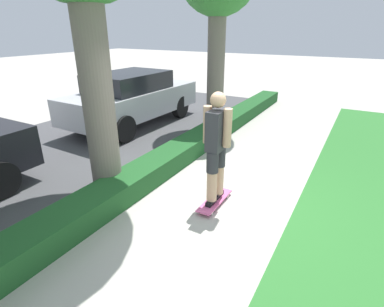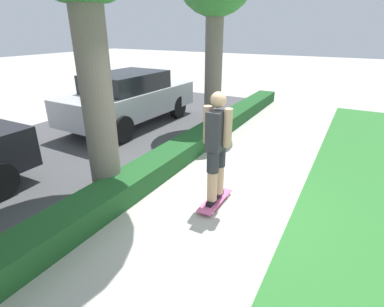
{
  "view_description": "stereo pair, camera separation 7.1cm",
  "coord_description": "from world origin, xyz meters",
  "views": [
    {
      "loc": [
        -3.84,
        -1.61,
        2.65
      ],
      "look_at": [
        -0.01,
        0.6,
        0.8
      ],
      "focal_mm": 28.0,
      "sensor_mm": 36.0,
      "label": 1
    },
    {
      "loc": [
        -3.88,
        -1.55,
        2.65
      ],
      "look_at": [
        -0.01,
        0.6,
        0.8
      ],
      "focal_mm": 28.0,
      "sensor_mm": 36.0,
      "label": 2
    }
  ],
  "objects": [
    {
      "name": "hedge_row",
      "position": [
        0.0,
        1.6,
        0.19
      ],
      "size": [
        15.8,
        0.6,
        0.37
      ],
      "color": "#1E5123",
      "rests_on": "ground_plane"
    },
    {
      "name": "skateboard",
      "position": [
        -0.04,
        0.16,
        0.07
      ],
      "size": [
        0.86,
        0.24,
        0.08
      ],
      "color": "#DB5B93",
      "rests_on": "ground_plane"
    },
    {
      "name": "skater_person",
      "position": [
        -0.04,
        0.16,
        1.02
      ],
      "size": [
        0.51,
        0.45,
        1.76
      ],
      "color": "black",
      "rests_on": "skateboard"
    },
    {
      "name": "street_asphalt",
      "position": [
        0.0,
        4.2,
        0.0
      ],
      "size": [
        15.8,
        5.0,
        0.01
      ],
      "color": "#474749",
      "rests_on": "ground_plane"
    },
    {
      "name": "parked_car_middle",
      "position": [
        2.73,
        4.18,
        0.81
      ],
      "size": [
        4.27,
        1.83,
        1.52
      ],
      "rotation": [
        0.0,
        0.0,
        -0.02
      ],
      "color": "#B7B7BC",
      "rests_on": "ground_plane"
    },
    {
      "name": "ground_plane",
      "position": [
        0.0,
        0.0,
        0.0
      ],
      "size": [
        60.0,
        60.0,
        0.0
      ],
      "primitive_type": "plane",
      "color": "#ADA89E"
    }
  ]
}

